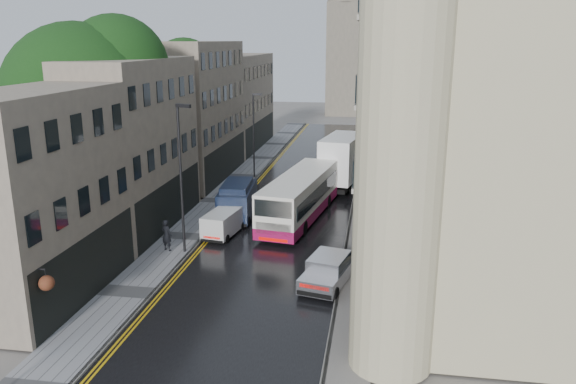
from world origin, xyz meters
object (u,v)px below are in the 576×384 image
(cream_bus, at_px, (268,209))
(pedestrian, at_px, (167,235))
(silver_hatchback, at_px, (302,278))
(white_lorry, at_px, (324,165))
(white_van, at_px, (204,228))
(navy_van, at_px, (219,206))
(tree_far, at_px, (163,112))
(tree_near, at_px, (83,126))
(lamp_post_far, at_px, (254,136))
(lamp_post_near, at_px, (181,180))

(cream_bus, bearing_deg, pedestrian, -130.78)
(silver_hatchback, relative_size, pedestrian, 2.25)
(white_lorry, relative_size, white_van, 2.31)
(cream_bus, xyz_separation_m, navy_van, (-3.55, 0.75, -0.23))
(tree_far, distance_m, navy_van, 14.51)
(tree_near, distance_m, lamp_post_far, 17.59)
(tree_far, xyz_separation_m, cream_bus, (11.53, -11.86, -4.62))
(lamp_post_near, relative_size, lamp_post_far, 1.15)
(tree_far, height_order, silver_hatchback, tree_far)
(pedestrian, xyz_separation_m, lamp_post_near, (1.08, -0.03, 3.39))
(white_van, bearing_deg, tree_near, 179.91)
(navy_van, relative_size, lamp_post_far, 0.71)
(navy_van, bearing_deg, cream_bus, -16.82)
(lamp_post_near, bearing_deg, cream_bus, 68.16)
(white_van, distance_m, lamp_post_far, 16.97)
(white_lorry, bearing_deg, tree_far, -175.09)
(white_van, bearing_deg, lamp_post_far, 99.77)
(white_lorry, bearing_deg, navy_van, -112.31)
(pedestrian, height_order, lamp_post_far, lamp_post_far)
(tree_near, height_order, tree_far, tree_near)
(pedestrian, bearing_deg, silver_hatchback, 173.44)
(white_lorry, distance_m, navy_van, 11.78)
(white_van, bearing_deg, white_lorry, 72.53)
(white_van, height_order, lamp_post_near, lamp_post_near)
(white_van, height_order, lamp_post_far, lamp_post_far)
(navy_van, height_order, pedestrian, navy_van)
(tree_far, xyz_separation_m, lamp_post_far, (7.41, 2.52, -2.34))
(silver_hatchback, height_order, white_van, white_van)
(cream_bus, xyz_separation_m, lamp_post_far, (-4.12, 14.37, 2.28))
(white_lorry, distance_m, lamp_post_far, 7.82)
(silver_hatchback, xyz_separation_m, pedestrian, (-8.70, 4.36, 0.25))
(navy_van, height_order, lamp_post_far, lamp_post_far)
(tree_far, xyz_separation_m, pedestrian, (6.27, -16.37, -5.15))
(silver_hatchback, height_order, lamp_post_near, lamp_post_near)
(lamp_post_near, bearing_deg, silver_hatchback, -8.90)
(cream_bus, distance_m, navy_van, 3.64)
(lamp_post_near, distance_m, lamp_post_far, 18.93)
(white_van, bearing_deg, cream_bus, 40.67)
(tree_near, xyz_separation_m, lamp_post_far, (7.71, 15.52, -3.06))
(lamp_post_near, bearing_deg, navy_van, 104.04)
(white_lorry, distance_m, white_van, 14.56)
(white_van, xyz_separation_m, navy_van, (0.08, 3.07, 0.52))
(pedestrian, bearing_deg, white_lorry, -97.23)
(lamp_post_near, bearing_deg, white_lorry, 86.77)
(tree_near, distance_m, lamp_post_near, 8.74)
(white_lorry, bearing_deg, white_van, -106.17)
(tree_near, bearing_deg, lamp_post_near, -23.98)
(lamp_post_near, height_order, lamp_post_far, lamp_post_near)
(tree_far, height_order, white_lorry, tree_far)
(silver_hatchback, bearing_deg, navy_van, 138.99)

